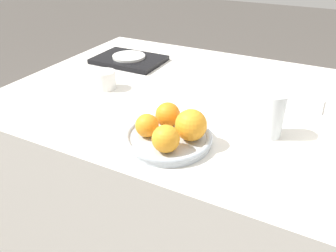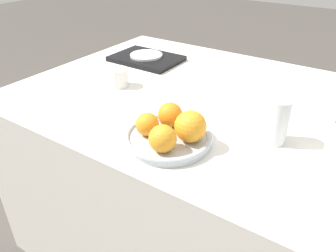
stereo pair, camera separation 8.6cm
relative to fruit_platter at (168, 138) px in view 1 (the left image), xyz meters
The scene contains 12 objects.
ground_plane 0.81m from the fruit_platter, 109.74° to the left, with size 12.00×12.00×0.00m, color #4C4742.
table 0.51m from the fruit_platter, 109.74° to the left, with size 1.19×0.97×0.73m.
fruit_platter is the anchor object (origin of this frame).
orange_0 0.07m from the fruit_platter, 156.23° to the right, with size 0.06×0.06×0.06m.
orange_1 0.07m from the fruit_platter, 117.64° to the left, with size 0.07×0.07×0.07m.
orange_2 0.08m from the fruit_platter, 15.09° to the left, with size 0.08×0.08×0.08m.
orange_3 0.08m from the fruit_platter, 67.49° to the right, with size 0.07×0.07×0.07m.
water_glass 0.29m from the fruit_platter, 34.64° to the left, with size 0.07×0.07×0.13m.
serving_tray 0.66m from the fruit_platter, 132.06° to the left, with size 0.29×0.21×0.02m.
side_plate 0.66m from the fruit_platter, 132.06° to the left, with size 0.14×0.14×0.01m.
cup_1 0.42m from the fruit_platter, 149.56° to the left, with size 0.07×0.07×0.07m.
napkin 0.50m from the fruit_platter, 53.48° to the left, with size 0.12×0.10×0.01m.
Camera 1 is at (0.45, -0.98, 1.22)m, focal length 35.00 mm.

